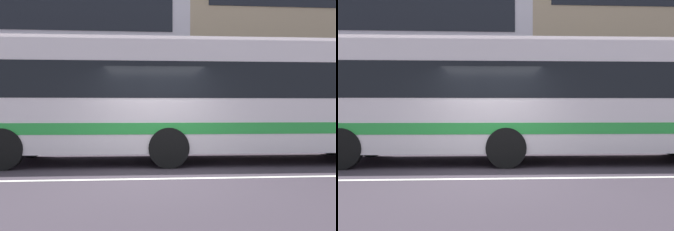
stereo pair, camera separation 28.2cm
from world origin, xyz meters
The scene contains 3 objects.
ground_plane centered at (0.00, 0.00, 0.00)m, with size 160.00×160.00×0.00m, color #3C343E.
lane_centre_line centered at (0.00, 0.00, 0.00)m, with size 60.00×0.16×0.01m, color silver.
transit_bus centered at (1.06, 2.60, 1.80)m, with size 11.38×2.78×3.27m.
Camera 1 is at (-0.44, -7.88, 1.47)m, focal length 40.70 mm.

